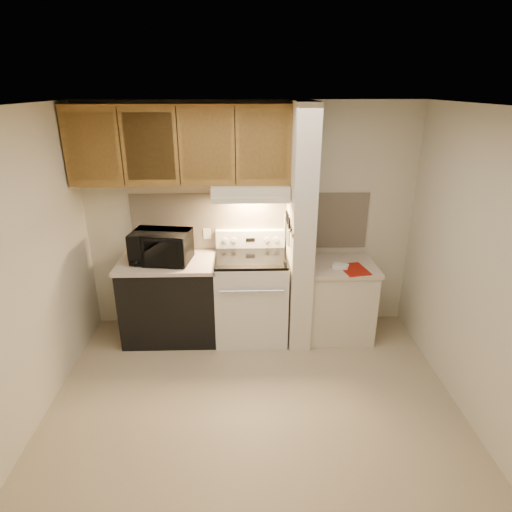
{
  "coord_description": "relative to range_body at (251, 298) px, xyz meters",
  "views": [
    {
      "loc": [
        -0.07,
        -3.03,
        2.63
      ],
      "look_at": [
        0.04,
        0.75,
        1.12
      ],
      "focal_mm": 30.0,
      "sensor_mm": 36.0,
      "label": 1
    }
  ],
  "objects": [
    {
      "name": "floor",
      "position": [
        0.0,
        -1.16,
        -0.46
      ],
      "size": [
        3.6,
        3.6,
        0.0
      ],
      "primitive_type": "plane",
      "color": "tan",
      "rests_on": "ground"
    },
    {
      "name": "ceiling",
      "position": [
        0.0,
        -1.16,
        2.04
      ],
      "size": [
        3.6,
        3.6,
        0.0
      ],
      "primitive_type": "plane",
      "rotation": [
        3.14,
        0.0,
        0.0
      ],
      "color": "white",
      "rests_on": "wall_back"
    },
    {
      "name": "wall_back",
      "position": [
        0.0,
        0.34,
        0.79
      ],
      "size": [
        3.6,
        2.5,
        0.02
      ],
      "primitive_type": "cube",
      "rotation": [
        1.57,
        0.0,
        0.0
      ],
      "color": "beige",
      "rests_on": "floor"
    },
    {
      "name": "wall_left",
      "position": [
        -1.8,
        -1.16,
        0.79
      ],
      "size": [
        0.02,
        3.0,
        2.5
      ],
      "primitive_type": "cube",
      "color": "beige",
      "rests_on": "floor"
    },
    {
      "name": "wall_right",
      "position": [
        1.8,
        -1.16,
        0.79
      ],
      "size": [
        0.02,
        3.0,
        2.5
      ],
      "primitive_type": "cube",
      "color": "beige",
      "rests_on": "floor"
    },
    {
      "name": "backsplash",
      "position": [
        0.0,
        0.33,
        0.78
      ],
      "size": [
        2.6,
        0.02,
        0.63
      ],
      "primitive_type": "cube",
      "color": "beige",
      "rests_on": "wall_back"
    },
    {
      "name": "range_body",
      "position": [
        0.0,
        0.0,
        0.0
      ],
      "size": [
        0.76,
        0.65,
        0.92
      ],
      "primitive_type": "cube",
      "color": "silver",
      "rests_on": "floor"
    },
    {
      "name": "oven_window",
      "position": [
        0.0,
        -0.32,
        0.04
      ],
      "size": [
        0.5,
        0.01,
        0.3
      ],
      "primitive_type": "cube",
      "color": "black",
      "rests_on": "range_body"
    },
    {
      "name": "oven_handle",
      "position": [
        0.0,
        -0.35,
        0.26
      ],
      "size": [
        0.65,
        0.02,
        0.02
      ],
      "primitive_type": "cylinder",
      "rotation": [
        0.0,
        1.57,
        0.0
      ],
      "color": "silver",
      "rests_on": "range_body"
    },
    {
      "name": "cooktop",
      "position": [
        0.0,
        0.0,
        0.48
      ],
      "size": [
        0.74,
        0.64,
        0.03
      ],
      "primitive_type": "cube",
      "color": "black",
      "rests_on": "range_body"
    },
    {
      "name": "range_backguard",
      "position": [
        0.0,
        0.28,
        0.59
      ],
      "size": [
        0.76,
        0.08,
        0.2
      ],
      "primitive_type": "cube",
      "color": "silver",
      "rests_on": "range_body"
    },
    {
      "name": "range_display",
      "position": [
        0.0,
        0.24,
        0.59
      ],
      "size": [
        0.1,
        0.01,
        0.04
      ],
      "primitive_type": "cube",
      "color": "black",
      "rests_on": "range_backguard"
    },
    {
      "name": "range_knob_left_outer",
      "position": [
        -0.28,
        0.24,
        0.59
      ],
      "size": [
        0.05,
        0.02,
        0.05
      ],
      "primitive_type": "cylinder",
      "rotation": [
        1.57,
        0.0,
        0.0
      ],
      "color": "silver",
      "rests_on": "range_backguard"
    },
    {
      "name": "range_knob_left_inner",
      "position": [
        -0.18,
        0.24,
        0.59
      ],
      "size": [
        0.05,
        0.02,
        0.05
      ],
      "primitive_type": "cylinder",
      "rotation": [
        1.57,
        0.0,
        0.0
      ],
      "color": "silver",
      "rests_on": "range_backguard"
    },
    {
      "name": "range_knob_right_inner",
      "position": [
        0.18,
        0.24,
        0.59
      ],
      "size": [
        0.05,
        0.02,
        0.05
      ],
      "primitive_type": "cylinder",
      "rotation": [
        1.57,
        0.0,
        0.0
      ],
      "color": "silver",
      "rests_on": "range_backguard"
    },
    {
      "name": "range_knob_right_outer",
      "position": [
        0.28,
        0.24,
        0.59
      ],
      "size": [
        0.05,
        0.02,
        0.05
      ],
      "primitive_type": "cylinder",
      "rotation": [
        1.57,
        0.0,
        0.0
      ],
      "color": "silver",
      "rests_on": "range_backguard"
    },
    {
      "name": "dishwasher_front",
      "position": [
        -0.88,
        0.01,
        -0.03
      ],
      "size": [
        1.0,
        0.63,
        0.87
      ],
      "primitive_type": "cube",
      "color": "black",
      "rests_on": "floor"
    },
    {
      "name": "left_countertop",
      "position": [
        -0.88,
        0.01,
        0.43
      ],
      "size": [
        1.04,
        0.67,
        0.04
      ],
      "primitive_type": "cube",
      "color": "beige",
      "rests_on": "dishwasher_front"
    },
    {
      "name": "spoon_rest",
      "position": [
        -0.95,
        0.09,
        0.46
      ],
      "size": [
        0.23,
        0.12,
        0.02
      ],
      "primitive_type": "cube",
      "rotation": [
        0.0,
        0.0,
        0.22
      ],
      "color": "black",
      "rests_on": "left_countertop"
    },
    {
      "name": "teal_jar",
      "position": [
        -1.14,
        -0.06,
        0.5
      ],
      "size": [
        0.12,
        0.12,
        0.11
      ],
      "primitive_type": "cylinder",
      "rotation": [
        0.0,
        0.0,
        0.3
      ],
      "color": "#255C56",
      "rests_on": "left_countertop"
    },
    {
      "name": "outlet",
      "position": [
        -0.48,
        0.32,
        0.64
      ],
      "size": [
        0.08,
        0.01,
        0.12
      ],
      "primitive_type": "cube",
      "color": "beige",
      "rests_on": "backsplash"
    },
    {
      "name": "microwave",
      "position": [
        -0.93,
        -0.01,
        0.61
      ],
      "size": [
        0.64,
        0.48,
        0.33
      ],
      "primitive_type": "imported",
      "rotation": [
        0.0,
        0.0,
        -0.15
      ],
      "color": "black",
      "rests_on": "left_countertop"
    },
    {
      "name": "partition_pillar",
      "position": [
        0.51,
        -0.01,
        0.79
      ],
      "size": [
        0.22,
        0.7,
        2.5
      ],
      "primitive_type": "cube",
      "color": "beige",
      "rests_on": "floor"
    },
    {
      "name": "pillar_trim",
      "position": [
        0.39,
        -0.01,
        0.84
      ],
      "size": [
        0.01,
        0.7,
        0.04
      ],
      "primitive_type": "cube",
      "color": "olive",
      "rests_on": "partition_pillar"
    },
    {
      "name": "knife_strip",
      "position": [
        0.39,
        -0.06,
        0.86
      ],
      "size": [
        0.02,
        0.42,
        0.04
      ],
      "primitive_type": "cube",
      "color": "black",
      "rests_on": "partition_pillar"
    },
    {
      "name": "knife_blade_a",
      "position": [
        0.38,
        -0.22,
        0.76
      ],
      "size": [
        0.01,
        0.03,
        0.16
      ],
      "primitive_type": "cube",
      "color": "silver",
      "rests_on": "knife_strip"
    },
    {
      "name": "knife_handle_a",
      "position": [
        0.38,
        -0.2,
        0.91
      ],
      "size": [
        0.02,
        0.02,
        0.1
      ],
      "primitive_type": "cylinder",
      "color": "black",
      "rests_on": "knife_strip"
    },
    {
      "name": "knife_blade_b",
      "position": [
        0.38,
        -0.15,
        0.75
      ],
      "size": [
        0.01,
        0.04,
        0.18
      ],
      "primitive_type": "cube",
      "color": "silver",
      "rests_on": "knife_strip"
    },
    {
      "name": "knife_handle_b",
      "position": [
        0.38,
        -0.15,
        0.91
      ],
      "size": [
        0.02,
        0.02,
        0.1
      ],
      "primitive_type": "cylinder",
      "color": "black",
      "rests_on": "knife_strip"
    },
    {
      "name": "knife_blade_c",
      "position": [
        0.38,
        -0.05,
        0.74
      ],
      "size": [
        0.01,
        0.04,
        0.2
      ],
      "primitive_type": "cube",
      "color": "silver",
      "rests_on": "knife_strip"
    },
    {
      "name": "knife_handle_c",
      "position": [
        0.38,
        -0.04,
        0.91
      ],
      "size": [
        0.02,
        0.02,
        0.1
      ],
      "primitive_type": "cylinder",
      "color": "black",
      "rests_on": "knife_strip"
    },
    {
      "name": "knife_blade_d",
      "position": [
        0.38,
        0.04,
        0.76
      ],
      "size": [
        0.01,
        0.04,
        0.16
      ],
      "primitive_type": "cube",
      "color": "silver",
      "rests_on": "knife_strip"
    },
    {
      "name": "knife_handle_d",
      "position": [
        0.38,
        0.04,
        0.91
      ],
      "size": [
        0.02,
        0.02,
        0.1
      ],
      "primitive_type": "cylinder",
      "color": "black",
      "rests_on": "knife_strip"
    },
    {
      "name": "knife_blade_e",
      "position": [
        0.38,
        0.1,
        0.75
      ],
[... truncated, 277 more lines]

